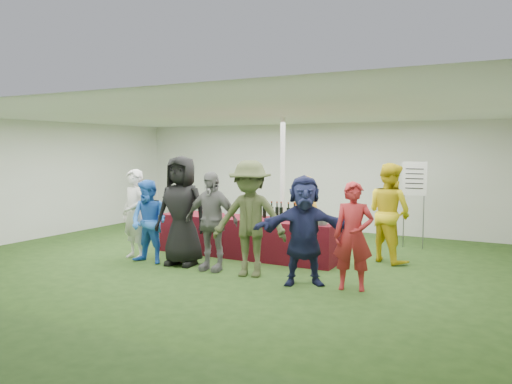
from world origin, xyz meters
The scene contains 18 objects.
ground centered at (0.00, 0.00, 0.00)m, with size 60.00×60.00×0.00m, color #284719.
tent centered at (0.50, 1.20, 1.35)m, with size 10.00×10.00×10.00m.
serving_table centered at (0.18, 0.28, 0.38)m, with size 3.60×0.80×0.75m, color #591017.
wine_bottles centered at (0.80, 0.42, 0.87)m, with size 0.69×0.09×0.32m.
wine_glasses centered at (-0.36, 0.01, 0.86)m, with size 2.73×0.09×0.16m.
water_bottle centered at (0.29, 0.36, 0.85)m, with size 0.07×0.07×0.23m.
bar_towel centered at (1.74, 0.33, 0.77)m, with size 0.25×0.18×0.03m, color white.
dump_bucket centered at (1.76, 0.06, 0.84)m, with size 0.21×0.21×0.18m, color slate.
wine_list_sign centered at (2.85, 2.61, 1.32)m, with size 0.50×0.03×1.80m.
staff_pourer centered at (1.22, 0.75, 0.78)m, with size 0.57×0.37×1.56m, color gold.
staff_back centered at (2.69, 1.09, 0.90)m, with size 0.88×0.69×1.81m, color yellow.
customer_0 centered at (-1.59, -0.89, 0.84)m, with size 0.61×0.40×1.68m, color silver.
customer_1 centered at (-1.10, -1.05, 0.75)m, with size 0.73×0.57×1.51m, color blue.
customer_2 centered at (-0.51, -0.87, 0.97)m, with size 0.95×0.62×1.94m, color black.
customer_3 centered at (0.17, -0.96, 0.84)m, with size 0.99×0.41×1.69m, color slate.
customer_4 centered at (0.94, -1.00, 0.94)m, with size 1.22×0.70×1.88m, color #404826.
customer_5 centered at (1.91, -1.06, 0.83)m, with size 1.55×0.49×1.67m, color #1A1F45.
customer_6 centered at (2.65, -0.99, 0.80)m, with size 0.58×0.38×1.59m, color maroon.
Camera 1 is at (4.76, -8.00, 2.07)m, focal length 35.00 mm.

